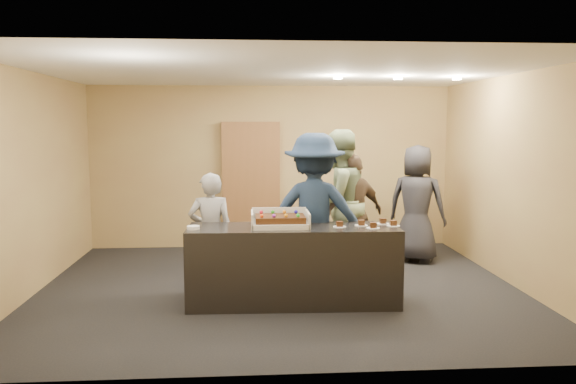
{
  "coord_description": "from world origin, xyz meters",
  "views": [
    {
      "loc": [
        -0.38,
        -6.92,
        2.05
      ],
      "look_at": [
        0.11,
        0.0,
        1.22
      ],
      "focal_mm": 35.0,
      "sensor_mm": 36.0,
      "label": 1
    }
  ],
  "objects_px": {
    "person_server_grey": "(211,233)",
    "person_brown_extra": "(354,214)",
    "plate_stack": "(193,228)",
    "sheet_cake": "(280,218)",
    "serving_counter": "(293,265)",
    "storage_cabinet": "(251,185)",
    "person_sage_man": "(338,202)",
    "person_navy_man": "(314,213)",
    "cake_box": "(280,223)",
    "person_dark_suit": "(417,203)"
  },
  "relations": [
    {
      "from": "person_server_grey",
      "to": "person_brown_extra",
      "type": "bearing_deg",
      "value": -161.47
    },
    {
      "from": "person_brown_extra",
      "to": "plate_stack",
      "type": "bearing_deg",
      "value": 3.99
    },
    {
      "from": "sheet_cake",
      "to": "person_brown_extra",
      "type": "bearing_deg",
      "value": 49.54
    },
    {
      "from": "serving_counter",
      "to": "person_server_grey",
      "type": "bearing_deg",
      "value": 154.2
    },
    {
      "from": "storage_cabinet",
      "to": "person_sage_man",
      "type": "relative_size",
      "value": 1.06
    },
    {
      "from": "serving_counter",
      "to": "person_navy_man",
      "type": "bearing_deg",
      "value": 58.59
    },
    {
      "from": "storage_cabinet",
      "to": "person_navy_man",
      "type": "relative_size",
      "value": 1.08
    },
    {
      "from": "plate_stack",
      "to": "person_server_grey",
      "type": "relative_size",
      "value": 0.1
    },
    {
      "from": "storage_cabinet",
      "to": "cake_box",
      "type": "bearing_deg",
      "value": -84.09
    },
    {
      "from": "plate_stack",
      "to": "person_server_grey",
      "type": "height_order",
      "value": "person_server_grey"
    },
    {
      "from": "serving_counter",
      "to": "person_sage_man",
      "type": "xyz_separation_m",
      "value": [
        0.72,
        1.33,
        0.55
      ]
    },
    {
      "from": "cake_box",
      "to": "storage_cabinet",
      "type": "bearing_deg",
      "value": 95.91
    },
    {
      "from": "plate_stack",
      "to": "person_dark_suit",
      "type": "height_order",
      "value": "person_dark_suit"
    },
    {
      "from": "person_server_grey",
      "to": "person_brown_extra",
      "type": "xyz_separation_m",
      "value": [
        1.91,
        0.77,
        0.09
      ]
    },
    {
      "from": "serving_counter",
      "to": "person_sage_man",
      "type": "bearing_deg",
      "value": 63.18
    },
    {
      "from": "cake_box",
      "to": "sheet_cake",
      "type": "height_order",
      "value": "cake_box"
    },
    {
      "from": "sheet_cake",
      "to": "person_server_grey",
      "type": "bearing_deg",
      "value": 148.4
    },
    {
      "from": "cake_box",
      "to": "person_navy_man",
      "type": "distance_m",
      "value": 0.62
    },
    {
      "from": "person_server_grey",
      "to": "plate_stack",
      "type": "bearing_deg",
      "value": 71.59
    },
    {
      "from": "serving_counter",
      "to": "person_dark_suit",
      "type": "distance_m",
      "value": 2.8
    },
    {
      "from": "cake_box",
      "to": "person_navy_man",
      "type": "height_order",
      "value": "person_navy_man"
    },
    {
      "from": "sheet_cake",
      "to": "person_server_grey",
      "type": "distance_m",
      "value": 1.0
    },
    {
      "from": "person_navy_man",
      "to": "person_dark_suit",
      "type": "height_order",
      "value": "person_navy_man"
    },
    {
      "from": "cake_box",
      "to": "person_dark_suit",
      "type": "relative_size",
      "value": 0.37
    },
    {
      "from": "serving_counter",
      "to": "person_sage_man",
      "type": "height_order",
      "value": "person_sage_man"
    },
    {
      "from": "person_server_grey",
      "to": "person_navy_man",
      "type": "relative_size",
      "value": 0.76
    },
    {
      "from": "person_navy_man",
      "to": "cake_box",
      "type": "bearing_deg",
      "value": 52.2
    },
    {
      "from": "serving_counter",
      "to": "cake_box",
      "type": "xyz_separation_m",
      "value": [
        -0.15,
        0.02,
        0.49
      ]
    },
    {
      "from": "storage_cabinet",
      "to": "person_sage_man",
      "type": "bearing_deg",
      "value": -55.61
    },
    {
      "from": "serving_counter",
      "to": "plate_stack",
      "type": "height_order",
      "value": "plate_stack"
    },
    {
      "from": "person_sage_man",
      "to": "person_dark_suit",
      "type": "distance_m",
      "value": 1.42
    },
    {
      "from": "serving_counter",
      "to": "person_server_grey",
      "type": "height_order",
      "value": "person_server_grey"
    },
    {
      "from": "serving_counter",
      "to": "person_sage_man",
      "type": "distance_m",
      "value": 1.6
    },
    {
      "from": "person_brown_extra",
      "to": "sheet_cake",
      "type": "bearing_deg",
      "value": 20.45
    },
    {
      "from": "person_dark_suit",
      "to": "plate_stack",
      "type": "bearing_deg",
      "value": 62.75
    },
    {
      "from": "cake_box",
      "to": "person_navy_man",
      "type": "xyz_separation_m",
      "value": [
        0.44,
        0.43,
        0.03
      ]
    },
    {
      "from": "person_server_grey",
      "to": "person_dark_suit",
      "type": "distance_m",
      "value": 3.3
    },
    {
      "from": "storage_cabinet",
      "to": "plate_stack",
      "type": "height_order",
      "value": "storage_cabinet"
    },
    {
      "from": "serving_counter",
      "to": "person_navy_man",
      "type": "xyz_separation_m",
      "value": [
        0.29,
        0.45,
        0.53
      ]
    },
    {
      "from": "storage_cabinet",
      "to": "sheet_cake",
      "type": "height_order",
      "value": "storage_cabinet"
    },
    {
      "from": "cake_box",
      "to": "sheet_cake",
      "type": "relative_size",
      "value": 1.17
    },
    {
      "from": "cake_box",
      "to": "person_server_grey",
      "type": "relative_size",
      "value": 0.44
    },
    {
      "from": "sheet_cake",
      "to": "person_navy_man",
      "type": "xyz_separation_m",
      "value": [
        0.44,
        0.45,
        -0.02
      ]
    },
    {
      "from": "storage_cabinet",
      "to": "sheet_cake",
      "type": "distance_m",
      "value": 3.07
    },
    {
      "from": "storage_cabinet",
      "to": "person_brown_extra",
      "type": "relative_size",
      "value": 1.26
    },
    {
      "from": "serving_counter",
      "to": "person_navy_man",
      "type": "height_order",
      "value": "person_navy_man"
    },
    {
      "from": "person_server_grey",
      "to": "person_sage_man",
      "type": "bearing_deg",
      "value": -157.53
    },
    {
      "from": "sheet_cake",
      "to": "person_brown_extra",
      "type": "distance_m",
      "value": 1.68
    },
    {
      "from": "serving_counter",
      "to": "cake_box",
      "type": "distance_m",
      "value": 0.52
    },
    {
      "from": "cake_box",
      "to": "person_dark_suit",
      "type": "bearing_deg",
      "value": 40.93
    }
  ]
}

